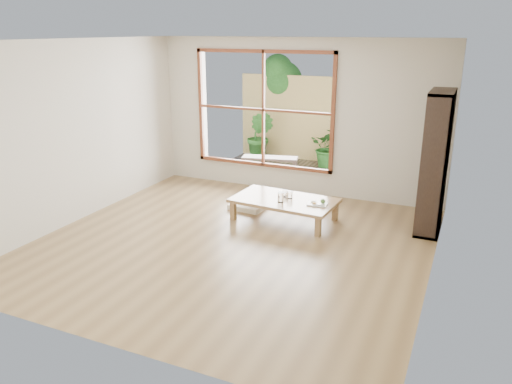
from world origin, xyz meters
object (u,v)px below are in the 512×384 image
Objects in this scene: low_table at (284,202)px; garden_bench at (270,160)px; bookshelf at (435,162)px; food_tray at (318,203)px.

low_table is 2.42m from garden_bench.
bookshelf reaches higher than garden_bench.
food_tray reaches higher than garden_bench.
bookshelf reaches higher than low_table.
bookshelf is at bearing 18.69° from low_table.
garden_bench is at bearing 121.74° from low_table.
low_table is 1.41× the size of garden_bench.
food_tray is at bearing -159.23° from bookshelf.
garden_bench is (-1.12, 2.14, 0.01)m from low_table.
low_table is at bearing -75.79° from garden_bench.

